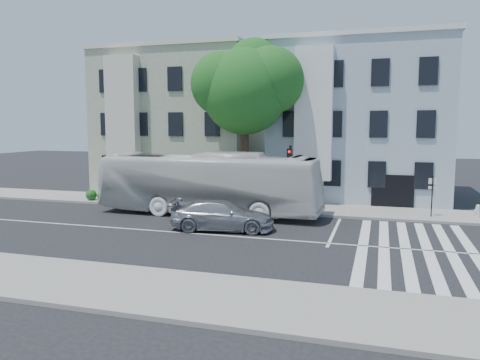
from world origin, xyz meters
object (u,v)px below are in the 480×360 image
at_px(sedan, 222,215).
at_px(traffic_signal, 290,171).
at_px(fire_hydrant, 478,211).
at_px(bus, 209,184).

xyz_separation_m(sedan, traffic_signal, (2.57, 4.79, 1.92)).
bearing_deg(sedan, fire_hydrant, -71.47).
xyz_separation_m(traffic_signal, fire_hydrant, (10.47, 1.96, -2.17)).
relative_size(sedan, fire_hydrant, 7.38).
height_order(bus, sedan, bus).
bearing_deg(traffic_signal, fire_hydrant, 17.24).
xyz_separation_m(sedan, fire_hydrant, (13.04, 6.75, -0.25)).
bearing_deg(bus, fire_hydrant, -77.67).
height_order(sedan, traffic_signal, traffic_signal).
bearing_deg(traffic_signal, bus, -160.61).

